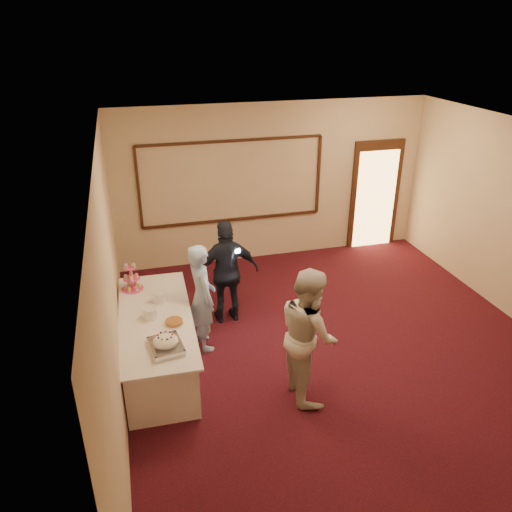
{
  "coord_description": "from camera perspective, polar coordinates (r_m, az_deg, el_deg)",
  "views": [
    {
      "loc": [
        -2.7,
        -5.23,
        4.3
      ],
      "look_at": [
        -0.97,
        1.17,
        1.15
      ],
      "focal_mm": 35.0,
      "sensor_mm": 36.0,
      "label": 1
    }
  ],
  "objects": [
    {
      "name": "room_walls",
      "position": [
        6.31,
        11.36,
        3.75
      ],
      "size": [
        6.04,
        7.04,
        3.02
      ],
      "color": "beige",
      "rests_on": "floor"
    },
    {
      "name": "floor",
      "position": [
        7.29,
        9.99,
        -11.2
      ],
      "size": [
        7.0,
        7.0,
        0.0
      ],
      "primitive_type": "plane",
      "color": "black",
      "rests_on": "ground"
    },
    {
      "name": "man",
      "position": [
        7.01,
        -6.19,
        -4.71
      ],
      "size": [
        0.47,
        0.64,
        1.6
      ],
      "primitive_type": "imported",
      "rotation": [
        0.0,
        0.0,
        1.73
      ],
      "color": "#97B8E6",
      "rests_on": "floor"
    },
    {
      "name": "woman",
      "position": [
        6.13,
        6.01,
        -8.82
      ],
      "size": [
        0.66,
        0.85,
        1.74
      ],
      "primitive_type": "imported",
      "rotation": [
        0.0,
        0.0,
        1.56
      ],
      "color": "beige",
      "rests_on": "floor"
    },
    {
      "name": "pavlova_tray",
      "position": [
        6.06,
        -10.27,
        -9.75
      ],
      "size": [
        0.42,
        0.53,
        0.19
      ],
      "color": "#B7B9BE",
      "rests_on": "buffet_table"
    },
    {
      "name": "doorway",
      "position": [
        10.46,
        13.45,
        6.75
      ],
      "size": [
        1.05,
        0.07,
        2.2
      ],
      "color": "#33160F",
      "rests_on": "floor"
    },
    {
      "name": "camera_flash",
      "position": [
        7.34,
        -2.14,
        0.6
      ],
      "size": [
        0.08,
        0.06,
        0.05
      ],
      "primitive_type": "cube",
      "rotation": [
        0.0,
        0.0,
        -0.37
      ],
      "color": "white",
      "rests_on": "guest"
    },
    {
      "name": "tart",
      "position": [
        6.53,
        -9.35,
        -7.48
      ],
      "size": [
        0.26,
        0.26,
        0.05
      ],
      "color": "white",
      "rests_on": "buffet_table"
    },
    {
      "name": "guest",
      "position": [
        7.59,
        -3.29,
        -1.87
      ],
      "size": [
        0.99,
        0.44,
        1.66
      ],
      "primitive_type": "imported",
      "rotation": [
        0.0,
        0.0,
        3.17
      ],
      "color": "black",
      "rests_on": "floor"
    },
    {
      "name": "cupcake_stand",
      "position": [
        7.38,
        -14.04,
        -2.57
      ],
      "size": [
        0.31,
        0.31,
        0.46
      ],
      "color": "#E04683",
      "rests_on": "buffet_table"
    },
    {
      "name": "plate_stack_b",
      "position": [
        7.02,
        -10.94,
        -4.58
      ],
      "size": [
        0.19,
        0.19,
        0.16
      ],
      "color": "white",
      "rests_on": "buffet_table"
    },
    {
      "name": "plate_stack_a",
      "position": [
        6.67,
        -11.99,
        -6.39
      ],
      "size": [
        0.19,
        0.19,
        0.16
      ],
      "color": "white",
      "rests_on": "buffet_table"
    },
    {
      "name": "buffet_table",
      "position": [
        6.93,
        -11.17,
        -9.54
      ],
      "size": [
        1.03,
        2.48,
        0.77
      ],
      "color": "white",
      "rests_on": "floor"
    },
    {
      "name": "wall_molding",
      "position": [
        9.31,
        -2.72,
        8.5
      ],
      "size": [
        3.45,
        0.04,
        1.55
      ],
      "color": "#33160F",
      "rests_on": "room_walls"
    }
  ]
}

